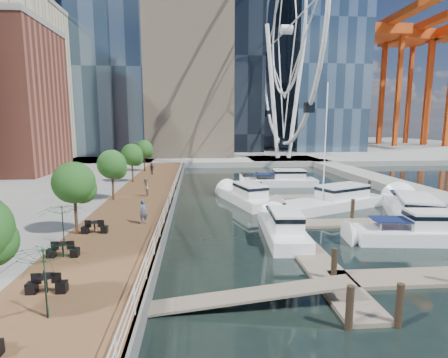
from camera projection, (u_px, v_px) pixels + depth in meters
name	position (u px, v px, depth m)	size (l,w,h in m)	color
ground	(266.00, 268.00, 19.28)	(520.00, 520.00, 0.00)	black
boardwalk	(142.00, 202.00, 33.26)	(6.00, 60.00, 1.00)	brown
seawall	(174.00, 202.00, 33.50)	(0.25, 60.00, 1.00)	#595954
land_far	(207.00, 146.00, 119.64)	(200.00, 114.00, 1.00)	gray
breakwater	(402.00, 188.00, 40.49)	(4.00, 60.00, 1.00)	gray
pier	(283.00, 161.00, 71.52)	(14.00, 12.00, 1.00)	gray
railing	(172.00, 191.00, 33.33)	(0.10, 60.00, 1.05)	white
floating_docks	(335.00, 212.00, 29.66)	(16.00, 34.00, 2.60)	#6D6051
ferris_wheel	(287.00, 30.00, 67.57)	(5.80, 45.60, 47.80)	white
port_cranes	(411.00, 87.00, 115.75)	(40.00, 52.00, 38.00)	#D84C14
street_trees	(112.00, 164.00, 31.49)	(2.60, 42.60, 4.60)	#3F2B1C
cafe_tables	(56.00, 265.00, 16.27)	(2.50, 13.70, 0.74)	black
yacht_foreground	(418.00, 242.00, 23.60)	(2.50, 9.32, 2.15)	white
pedestrian_near	(144.00, 212.00, 24.26)	(0.62, 0.41, 1.71)	#52556D
pedestrian_mid	(145.00, 187.00, 33.55)	(0.85, 0.66, 1.74)	gray
pedestrian_far	(152.00, 169.00, 48.28)	(0.92, 0.38, 1.57)	#30353C
moored_yachts	(332.00, 211.00, 31.98)	(20.18, 38.74, 11.50)	white
cafe_seating	(23.00, 274.00, 13.19)	(5.20, 14.79, 2.70)	#0F3810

